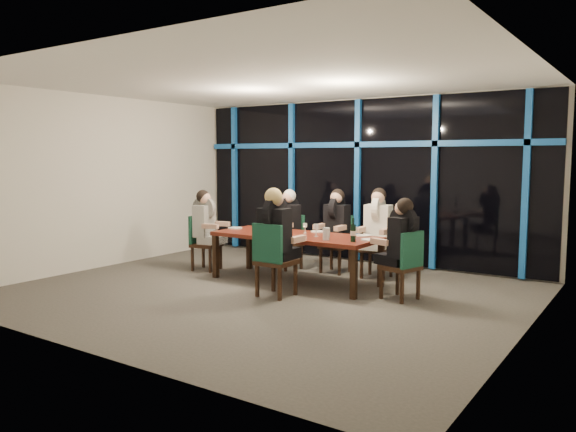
% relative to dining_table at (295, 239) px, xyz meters
% --- Properties ---
extents(room, '(7.04, 7.00, 3.02)m').
position_rel_dining_table_xyz_m(room, '(0.00, -0.80, 1.34)').
color(room, '#55514B').
rests_on(room, ground).
extents(window_wall, '(6.86, 0.43, 2.94)m').
position_rel_dining_table_xyz_m(window_wall, '(0.01, 2.13, 0.87)').
color(window_wall, black).
rests_on(window_wall, ground).
extents(dining_table, '(2.60, 1.00, 0.75)m').
position_rel_dining_table_xyz_m(dining_table, '(0.00, 0.00, 0.00)').
color(dining_table, maroon).
rests_on(dining_table, ground).
extents(chair_far_left, '(0.54, 0.54, 0.94)m').
position_rel_dining_table_xyz_m(chair_far_left, '(-0.68, 0.89, -0.16)').
color(chair_far_left, black).
rests_on(chair_far_left, ground).
extents(chair_far_mid, '(0.45, 0.45, 0.96)m').
position_rel_dining_table_xyz_m(chair_far_mid, '(0.16, 1.07, -0.15)').
color(chair_far_mid, black).
rests_on(chair_far_mid, ground).
extents(chair_far_right, '(0.49, 0.49, 0.98)m').
position_rel_dining_table_xyz_m(chair_far_right, '(0.91, 1.07, -0.13)').
color(chair_far_right, black).
rests_on(chair_far_right, ground).
extents(chair_end_left, '(0.51, 0.51, 0.94)m').
position_rel_dining_table_xyz_m(chair_end_left, '(-1.86, -0.08, -0.16)').
color(chair_end_left, black).
rests_on(chair_end_left, ground).
extents(chair_end_right, '(0.54, 0.54, 0.95)m').
position_rel_dining_table_xyz_m(chair_end_right, '(1.84, -0.11, -0.15)').
color(chair_end_right, black).
rests_on(chair_end_right, ground).
extents(chair_near_mid, '(0.48, 0.48, 1.03)m').
position_rel_dining_table_xyz_m(chair_near_mid, '(0.26, -0.97, -0.11)').
color(chair_near_mid, black).
rests_on(chair_near_mid, ground).
extents(diner_far_left, '(0.55, 0.64, 0.92)m').
position_rel_dining_table_xyz_m(diner_far_left, '(-0.70, 0.81, 0.22)').
color(diner_far_left, black).
rests_on(diner_far_left, ground).
extents(diner_far_mid, '(0.48, 0.60, 0.93)m').
position_rel_dining_table_xyz_m(diner_far_mid, '(0.16, 0.99, 0.23)').
color(diner_far_mid, black).
rests_on(diner_far_mid, ground).
extents(diner_far_right, '(0.51, 0.63, 0.96)m').
position_rel_dining_table_xyz_m(diner_far_right, '(0.92, 0.99, 0.26)').
color(diner_far_right, white).
rests_on(diner_far_right, ground).
extents(diner_end_left, '(0.62, 0.51, 0.92)m').
position_rel_dining_table_xyz_m(diner_end_left, '(-1.78, -0.07, 0.22)').
color(diner_end_left, black).
rests_on(diner_end_left, ground).
extents(diner_end_right, '(0.64, 0.55, 0.92)m').
position_rel_dining_table_xyz_m(diner_end_right, '(1.76, -0.08, 0.22)').
color(diner_end_right, black).
rests_on(diner_end_right, ground).
extents(diner_near_mid, '(0.51, 0.64, 1.01)m').
position_rel_dining_table_xyz_m(diner_near_mid, '(0.26, -0.88, 0.30)').
color(diner_near_mid, black).
rests_on(diner_near_mid, ground).
extents(plate_far_left, '(0.24, 0.24, 0.01)m').
position_rel_dining_table_xyz_m(plate_far_left, '(-0.86, 0.27, 0.08)').
color(plate_far_left, white).
rests_on(plate_far_left, dining_table).
extents(plate_far_mid, '(0.24, 0.24, 0.01)m').
position_rel_dining_table_xyz_m(plate_far_mid, '(0.16, 0.42, 0.08)').
color(plate_far_mid, white).
rests_on(plate_far_mid, dining_table).
extents(plate_far_right, '(0.24, 0.24, 0.01)m').
position_rel_dining_table_xyz_m(plate_far_right, '(0.96, 0.43, 0.08)').
color(plate_far_right, white).
rests_on(plate_far_right, dining_table).
extents(plate_end_left, '(0.24, 0.24, 0.01)m').
position_rel_dining_table_xyz_m(plate_end_left, '(-1.23, 0.04, 0.08)').
color(plate_end_left, white).
rests_on(plate_end_left, dining_table).
extents(plate_end_right, '(0.24, 0.24, 0.01)m').
position_rel_dining_table_xyz_m(plate_end_right, '(1.22, 0.07, 0.08)').
color(plate_end_right, white).
rests_on(plate_end_right, dining_table).
extents(plate_near_mid, '(0.24, 0.24, 0.01)m').
position_rel_dining_table_xyz_m(plate_near_mid, '(0.26, -0.32, 0.08)').
color(plate_near_mid, white).
rests_on(plate_near_mid, dining_table).
extents(wine_bottle, '(0.08, 0.08, 0.33)m').
position_rel_dining_table_xyz_m(wine_bottle, '(1.10, -0.19, 0.20)').
color(wine_bottle, black).
rests_on(wine_bottle, dining_table).
extents(water_pitcher, '(0.11, 0.10, 0.18)m').
position_rel_dining_table_xyz_m(water_pitcher, '(0.70, -0.27, 0.16)').
color(water_pitcher, silver).
rests_on(water_pitcher, dining_table).
extents(tea_light, '(0.05, 0.05, 0.03)m').
position_rel_dining_table_xyz_m(tea_light, '(-0.06, -0.25, 0.08)').
color(tea_light, '#FDA94C').
rests_on(tea_light, dining_table).
extents(wine_glass_a, '(0.06, 0.06, 0.16)m').
position_rel_dining_table_xyz_m(wine_glass_a, '(-0.30, -0.07, 0.18)').
color(wine_glass_a, silver).
rests_on(wine_glass_a, dining_table).
extents(wine_glass_b, '(0.06, 0.06, 0.16)m').
position_rel_dining_table_xyz_m(wine_glass_b, '(0.06, 0.19, 0.18)').
color(wine_glass_b, silver).
rests_on(wine_glass_b, dining_table).
extents(wine_glass_c, '(0.07, 0.07, 0.19)m').
position_rel_dining_table_xyz_m(wine_glass_c, '(0.39, -0.03, 0.21)').
color(wine_glass_c, silver).
rests_on(wine_glass_c, dining_table).
extents(wine_glass_d, '(0.07, 0.07, 0.18)m').
position_rel_dining_table_xyz_m(wine_glass_d, '(-0.66, 0.02, 0.20)').
color(wine_glass_d, silver).
rests_on(wine_glass_d, dining_table).
extents(wine_glass_e, '(0.07, 0.07, 0.17)m').
position_rel_dining_table_xyz_m(wine_glass_e, '(0.98, 0.09, 0.19)').
color(wine_glass_e, silver).
rests_on(wine_glass_e, dining_table).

